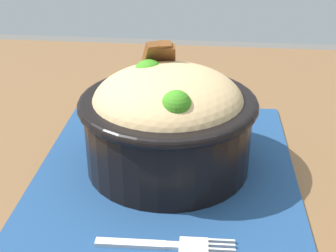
% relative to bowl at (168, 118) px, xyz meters
% --- Properties ---
extents(placemat, '(0.45, 0.30, 0.00)m').
position_rel_bowl_xyz_m(placemat, '(0.06, 0.00, -0.06)').
color(placemat, navy).
rests_on(placemat, table).
extents(bowl, '(0.22, 0.22, 0.14)m').
position_rel_bowl_xyz_m(bowl, '(0.00, 0.00, 0.00)').
color(bowl, black).
rests_on(bowl, placemat).
extents(fork, '(0.02, 0.13, 0.00)m').
position_rel_bowl_xyz_m(fork, '(0.14, 0.02, -0.06)').
color(fork, '#B7B7B7').
rests_on(fork, placemat).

